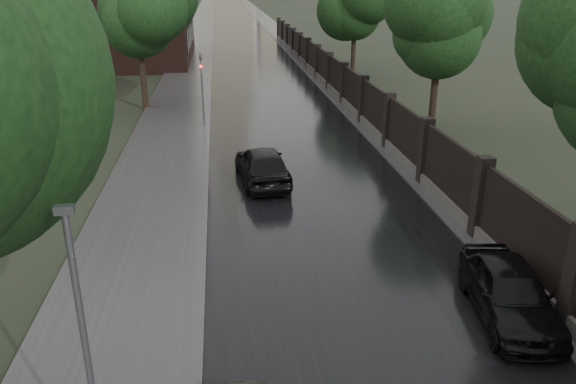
{
  "coord_description": "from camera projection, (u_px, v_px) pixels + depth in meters",
  "views": [
    {
      "loc": [
        -3.35,
        -5.41,
        7.86
      ],
      "look_at": [
        -1.37,
        10.86,
        1.5
      ],
      "focal_mm": 35.0,
      "sensor_mm": 36.0,
      "label": 1
    }
  ],
  "objects": [
    {
      "name": "tree_left_far",
      "position": [
        138.0,
        22.0,
        33.19
      ],
      "size": [
        4.25,
        4.25,
        7.39
      ],
      "color": "black",
      "rests_on": "ground"
    },
    {
      "name": "hatchback_left",
      "position": [
        262.0,
        165.0,
        22.46
      ],
      "size": [
        2.22,
        4.64,
        1.53
      ],
      "primitive_type": "imported",
      "rotation": [
        0.0,
        0.0,
        3.24
      ],
      "color": "black",
      "rests_on": "ground"
    },
    {
      "name": "lamp_post",
      "position": [
        88.0,
        362.0,
        8.04
      ],
      "size": [
        0.25,
        0.12,
        5.11
      ],
      "color": "#59595E",
      "rests_on": "ground"
    },
    {
      "name": "traffic_light",
      "position": [
        202.0,
        84.0,
        30.01
      ],
      "size": [
        0.16,
        0.32,
        4.0
      ],
      "color": "#59595E",
      "rests_on": "ground"
    },
    {
      "name": "tree_right_b",
      "position": [
        439.0,
        38.0,
        27.64
      ],
      "size": [
        4.08,
        4.08,
        7.01
      ],
      "color": "black",
      "rests_on": "ground"
    },
    {
      "name": "car_right_near",
      "position": [
        509.0,
        291.0,
        13.57
      ],
      "size": [
        2.21,
        4.32,
        1.41
      ],
      "primitive_type": "imported",
      "rotation": [
        0.0,
        0.0,
        -0.14
      ],
      "color": "black",
      "rests_on": "ground"
    },
    {
      "name": "road",
      "position": [
        226.0,
        0.0,
        184.07
      ],
      "size": [
        8.0,
        420.0,
        0.02
      ],
      "primitive_type": "cube",
      "color": "black",
      "rests_on": "ground"
    },
    {
      "name": "fence_right",
      "position": [
        338.0,
        83.0,
        38.01
      ],
      "size": [
        0.45,
        75.72,
        2.7
      ],
      "color": "#383533",
      "rests_on": "ground"
    },
    {
      "name": "tree_right_c",
      "position": [
        355.0,
        14.0,
        44.3
      ],
      "size": [
        4.08,
        4.08,
        7.01
      ],
      "color": "black",
      "rests_on": "ground"
    },
    {
      "name": "verge_right",
      "position": [
        243.0,
        0.0,
        184.68
      ],
      "size": [
        3.0,
        420.0,
        0.08
      ],
      "primitive_type": "cube",
      "color": "#2D2D2D",
      "rests_on": "ground"
    },
    {
      "name": "sidewalk_left",
      "position": [
        208.0,
        0.0,
        183.37
      ],
      "size": [
        4.0,
        420.0,
        0.16
      ],
      "primitive_type": "cube",
      "color": "#2D2D2D",
      "rests_on": "ground"
    }
  ]
}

